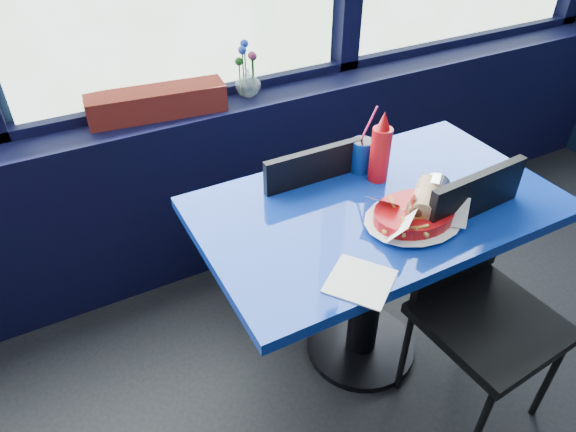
{
  "coord_description": "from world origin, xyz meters",
  "views": [
    {
      "loc": [
        -0.61,
        0.93,
        1.74
      ],
      "look_at": [
        -0.05,
        1.98,
        0.83
      ],
      "focal_mm": 32.0,
      "sensor_mm": 36.0,
      "label": 1
    }
  ],
  "objects_px": {
    "chair_near_back": "(297,220)",
    "soda_cup": "(362,155)",
    "ketchup_bottle": "(380,150)",
    "near_table": "(373,244)",
    "chair_near_front": "(479,289)",
    "planter_box": "(157,102)",
    "food_basket": "(416,212)",
    "flower_vase": "(248,79)"
  },
  "relations": [
    {
      "from": "food_basket",
      "to": "planter_box",
      "type": "bearing_deg",
      "value": 101.23
    },
    {
      "from": "chair_near_back",
      "to": "soda_cup",
      "type": "bearing_deg",
      "value": 145.24
    },
    {
      "from": "planter_box",
      "to": "ketchup_bottle",
      "type": "bearing_deg",
      "value": -46.77
    },
    {
      "from": "chair_near_back",
      "to": "soda_cup",
      "type": "xyz_separation_m",
      "value": [
        0.18,
        -0.13,
        0.31
      ]
    },
    {
      "from": "ketchup_bottle",
      "to": "soda_cup",
      "type": "relative_size",
      "value": 1.01
    },
    {
      "from": "flower_vase",
      "to": "ketchup_bottle",
      "type": "xyz_separation_m",
      "value": [
        0.15,
        -0.76,
        -0.01
      ]
    },
    {
      "from": "planter_box",
      "to": "food_basket",
      "type": "distance_m",
      "value": 1.13
    },
    {
      "from": "planter_box",
      "to": "soda_cup",
      "type": "height_order",
      "value": "soda_cup"
    },
    {
      "from": "near_table",
      "to": "flower_vase",
      "type": "height_order",
      "value": "flower_vase"
    },
    {
      "from": "ketchup_bottle",
      "to": "soda_cup",
      "type": "bearing_deg",
      "value": 105.5
    },
    {
      "from": "near_table",
      "to": "planter_box",
      "type": "xyz_separation_m",
      "value": [
        -0.48,
        0.87,
        0.29
      ]
    },
    {
      "from": "chair_near_back",
      "to": "flower_vase",
      "type": "relative_size",
      "value": 3.68
    },
    {
      "from": "chair_near_back",
      "to": "ketchup_bottle",
      "type": "height_order",
      "value": "ketchup_bottle"
    },
    {
      "from": "chair_near_front",
      "to": "food_basket",
      "type": "height_order",
      "value": "chair_near_front"
    },
    {
      "from": "chair_near_back",
      "to": "chair_near_front",
      "type": "bearing_deg",
      "value": 118.54
    },
    {
      "from": "flower_vase",
      "to": "food_basket",
      "type": "bearing_deg",
      "value": -84.02
    },
    {
      "from": "chair_near_back",
      "to": "flower_vase",
      "type": "xyz_separation_m",
      "value": [
        0.06,
        0.55,
        0.37
      ]
    },
    {
      "from": "chair_near_front",
      "to": "food_basket",
      "type": "xyz_separation_m",
      "value": [
        -0.18,
        0.17,
        0.27
      ]
    },
    {
      "from": "near_table",
      "to": "ketchup_bottle",
      "type": "xyz_separation_m",
      "value": [
        0.08,
        0.12,
        0.3
      ]
    },
    {
      "from": "soda_cup",
      "to": "ketchup_bottle",
      "type": "bearing_deg",
      "value": -74.5
    },
    {
      "from": "near_table",
      "to": "food_basket",
      "type": "bearing_deg",
      "value": -75.35
    },
    {
      "from": "flower_vase",
      "to": "ketchup_bottle",
      "type": "distance_m",
      "value": 0.77
    },
    {
      "from": "near_table",
      "to": "chair_near_front",
      "type": "xyz_separation_m",
      "value": [
        0.21,
        -0.31,
        -0.05
      ]
    },
    {
      "from": "ketchup_bottle",
      "to": "food_basket",
      "type": "bearing_deg",
      "value": -99.46
    },
    {
      "from": "food_basket",
      "to": "soda_cup",
      "type": "height_order",
      "value": "soda_cup"
    },
    {
      "from": "near_table",
      "to": "chair_near_front",
      "type": "height_order",
      "value": "chair_near_front"
    },
    {
      "from": "chair_near_back",
      "to": "food_basket",
      "type": "xyz_separation_m",
      "value": [
        0.16,
        -0.46,
        0.29
      ]
    },
    {
      "from": "planter_box",
      "to": "flower_vase",
      "type": "xyz_separation_m",
      "value": [
        0.4,
        0.01,
        0.02
      ]
    },
    {
      "from": "chair_near_back",
      "to": "ketchup_bottle",
      "type": "distance_m",
      "value": 0.46
    },
    {
      "from": "near_table",
      "to": "chair_near_front",
      "type": "relative_size",
      "value": 1.33
    },
    {
      "from": "soda_cup",
      "to": "flower_vase",
      "type": "bearing_deg",
      "value": 100.65
    },
    {
      "from": "planter_box",
      "to": "chair_near_back",
      "type": "bearing_deg",
      "value": -50.66
    },
    {
      "from": "planter_box",
      "to": "flower_vase",
      "type": "height_order",
      "value": "flower_vase"
    },
    {
      "from": "planter_box",
      "to": "food_basket",
      "type": "height_order",
      "value": "planter_box"
    },
    {
      "from": "chair_near_front",
      "to": "soda_cup",
      "type": "bearing_deg",
      "value": 103.37
    },
    {
      "from": "flower_vase",
      "to": "ketchup_bottle",
      "type": "height_order",
      "value": "flower_vase"
    },
    {
      "from": "food_basket",
      "to": "ketchup_bottle",
      "type": "xyz_separation_m",
      "value": [
        0.04,
        0.26,
        0.08
      ]
    },
    {
      "from": "near_table",
      "to": "chair_near_back",
      "type": "bearing_deg",
      "value": 111.32
    },
    {
      "from": "ketchup_bottle",
      "to": "soda_cup",
      "type": "distance_m",
      "value": 0.09
    },
    {
      "from": "chair_near_front",
      "to": "flower_vase",
      "type": "relative_size",
      "value": 3.81
    },
    {
      "from": "chair_near_back",
      "to": "ketchup_bottle",
      "type": "xyz_separation_m",
      "value": [
        0.21,
        -0.2,
        0.36
      ]
    },
    {
      "from": "near_table",
      "to": "soda_cup",
      "type": "xyz_separation_m",
      "value": [
        0.06,
        0.19,
        0.25
      ]
    }
  ]
}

